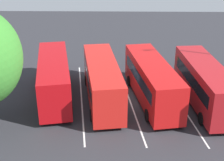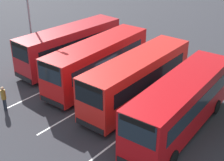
{
  "view_description": "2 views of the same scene",
  "coord_description": "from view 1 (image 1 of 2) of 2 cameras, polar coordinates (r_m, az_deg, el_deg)",
  "views": [
    {
      "loc": [
        -24.05,
        0.96,
        12.47
      ],
      "look_at": [
        0.22,
        1.44,
        1.56
      ],
      "focal_mm": 51.63,
      "sensor_mm": 36.0,
      "label": 1
    },
    {
      "loc": [
        14.11,
        15.37,
        11.41
      ],
      "look_at": [
        0.7,
        0.8,
        1.46
      ],
      "focal_mm": 51.62,
      "sensor_mm": 36.0,
      "label": 2
    }
  ],
  "objects": [
    {
      "name": "bus_center_right",
      "position": [
        26.03,
        -1.73,
        0.05
      ],
      "size": [
        10.07,
        3.86,
        3.34
      ],
      "rotation": [
        0.0,
        0.0,
        0.16
      ],
      "color": "red",
      "rests_on": "ground"
    },
    {
      "name": "pedestrian",
      "position": [
        33.25,
        7.79,
        3.85
      ],
      "size": [
        0.39,
        0.39,
        1.74
      ],
      "rotation": [
        0.0,
        0.0,
        3.4
      ],
      "color": "#232833",
      "rests_on": "ground"
    },
    {
      "name": "lane_stripe_inner_right",
      "position": [
        27.26,
        -5.43,
        -3.13
      ],
      "size": [
        13.79,
        2.02,
        0.01
      ],
      "primitive_type": "cube",
      "rotation": [
        0.0,
        0.0,
        0.14
      ],
      "color": "silver",
      "rests_on": "ground"
    },
    {
      "name": "lane_stripe_inner_left",
      "position": [
        27.1,
        3.04,
        -3.21
      ],
      "size": [
        13.79,
        2.02,
        0.01
      ],
      "primitive_type": "cube",
      "rotation": [
        0.0,
        0.0,
        0.14
      ],
      "color": "silver",
      "rests_on": "ground"
    },
    {
      "name": "bus_far_right",
      "position": [
        27.06,
        -10.23,
        0.63
      ],
      "size": [
        10.09,
        4.21,
        3.34
      ],
      "rotation": [
        0.0,
        0.0,
        0.19
      ],
      "color": "#B70C11",
      "rests_on": "ground"
    },
    {
      "name": "bus_far_left",
      "position": [
        26.59,
        16.08,
        -0.41
      ],
      "size": [
        10.0,
        3.25,
        3.34
      ],
      "rotation": [
        0.0,
        0.0,
        0.09
      ],
      "color": "#AD191E",
      "rests_on": "ground"
    },
    {
      "name": "bus_center_left",
      "position": [
        26.24,
        7.04,
        0.08
      ],
      "size": [
        10.09,
        4.11,
        3.34
      ],
      "rotation": [
        0.0,
        0.0,
        0.18
      ],
      "color": "red",
      "rests_on": "ground"
    },
    {
      "name": "ground_plane",
      "position": [
        27.11,
        3.04,
        -3.22
      ],
      "size": [
        68.51,
        68.51,
        0.0
      ],
      "primitive_type": "plane",
      "color": "#2B2B30"
    },
    {
      "name": "lane_stripe_outer_left",
      "position": [
        27.54,
        11.43,
        -3.23
      ],
      "size": [
        13.79,
        2.02,
        0.01
      ],
      "primitive_type": "cube",
      "rotation": [
        0.0,
        0.0,
        0.14
      ],
      "color": "silver",
      "rests_on": "ground"
    }
  ]
}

